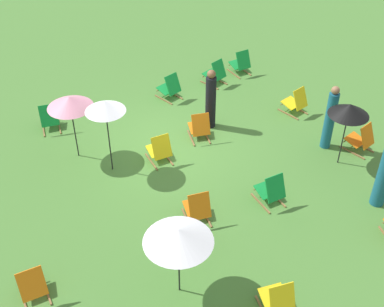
{
  "coord_description": "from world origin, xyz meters",
  "views": [
    {
      "loc": [
        4.83,
        9.86,
        8.03
      ],
      "look_at": [
        0.0,
        1.2,
        0.5
      ],
      "focal_mm": 47.31,
      "sensor_mm": 36.0,
      "label": 1
    }
  ],
  "objects": [
    {
      "name": "deckchair_2",
      "position": [
        0.56,
        0.51,
        0.37
      ],
      "size": [
        0.5,
        0.78,
        0.83
      ],
      "rotation": [
        0.0,
        0.0,
        -0.04
      ],
      "color": "olive",
      "rests_on": "ground"
    },
    {
      "name": "deckchair_7",
      "position": [
        -0.83,
        0.13,
        0.37
      ],
      "size": [
        0.66,
        0.86,
        0.83
      ],
      "rotation": [
        0.0,
        0.0,
        -0.26
      ],
      "color": "olive",
      "rests_on": "ground"
    },
    {
      "name": "deckchair_4",
      "position": [
        -1.1,
        -2.15,
        0.37
      ],
      "size": [
        0.67,
        0.86,
        0.83
      ],
      "rotation": [
        0.0,
        0.0,
        0.28
      ],
      "color": "olive",
      "rests_on": "ground"
    },
    {
      "name": "umbrella_0",
      "position": [
        2.02,
        4.32,
        1.5
      ],
      "size": [
        1.28,
        1.28,
        1.65
      ],
      "color": "black",
      "rests_on": "ground"
    },
    {
      "name": "deckchair_11",
      "position": [
        0.78,
        2.84,
        0.37
      ],
      "size": [
        0.61,
        0.84,
        0.83
      ],
      "rotation": [
        0.0,
        0.0,
        -0.19
      ],
      "color": "olive",
      "rests_on": "ground"
    },
    {
      "name": "person_0",
      "position": [
        -3.14,
        4.38,
        0.85
      ],
      "size": [
        0.45,
        0.45,
        1.81
      ],
      "rotation": [
        0.0,
        0.0,
        0.84
      ],
      "color": "#195972",
      "rests_on": "ground"
    },
    {
      "name": "deckchair_6",
      "position": [
        2.57,
        -2.28,
        0.37
      ],
      "size": [
        0.61,
        0.84,
        0.83
      ],
      "rotation": [
        0.0,
        0.0,
        -0.19
      ],
      "color": "olive",
      "rests_on": "ground"
    },
    {
      "name": "person_1",
      "position": [
        -1.4,
        -0.26,
        0.85
      ],
      "size": [
        0.32,
        0.32,
        1.76
      ],
      "rotation": [
        0.0,
        0.0,
        1.7
      ],
      "color": "black",
      "rests_on": "ground"
    },
    {
      "name": "deckchair_5",
      "position": [
        -0.98,
        3.15,
        0.37
      ],
      "size": [
        0.49,
        0.77,
        0.83
      ],
      "rotation": [
        0.0,
        0.0,
        -0.01
      ],
      "color": "olive",
      "rests_on": "ground"
    },
    {
      "name": "person_2",
      "position": [
        -3.59,
        2.07,
        0.88
      ],
      "size": [
        0.37,
        0.37,
        1.82
      ],
      "rotation": [
        0.0,
        0.0,
        2.59
      ],
      "color": "#195972",
      "rests_on": "ground"
    },
    {
      "name": "umbrella_3",
      "position": [
        -3.41,
        2.78,
        1.6
      ],
      "size": [
        0.99,
        0.99,
        1.75
      ],
      "color": "black",
      "rests_on": "ground"
    },
    {
      "name": "umbrella_1",
      "position": [
        2.31,
        -0.75,
        1.63
      ],
      "size": [
        1.13,
        1.13,
        1.78
      ],
      "color": "black",
      "rests_on": "ground"
    },
    {
      "name": "deckchair_10",
      "position": [
        -3.86,
        -2.45,
        0.37
      ],
      "size": [
        0.49,
        0.77,
        0.83
      ],
      "rotation": [
        0.0,
        0.0,
        0.02
      ],
      "color": "olive",
      "rests_on": "ground"
    },
    {
      "name": "deckchair_12",
      "position": [
        -3.91,
        0.36,
        0.37
      ],
      "size": [
        0.63,
        0.85,
        0.83
      ],
      "rotation": [
        0.0,
        0.0,
        0.22
      ],
      "color": "olive",
      "rests_on": "ground"
    },
    {
      "name": "deckchair_9",
      "position": [
        4.51,
        3.14,
        0.37
      ],
      "size": [
        0.5,
        0.77,
        0.83
      ],
      "rotation": [
        0.0,
        0.0,
        -0.03
      ],
      "color": "olive",
      "rests_on": "ground"
    },
    {
      "name": "deckchair_0",
      "position": [
        -4.23,
        2.66,
        0.37
      ],
      "size": [
        0.64,
        0.85,
        0.83
      ],
      "rotation": [
        0.0,
        0.0,
        0.23
      ],
      "color": "olive",
      "rests_on": "ground"
    },
    {
      "name": "deckchair_13",
      "position": [
        -2.77,
        -2.25,
        0.37
      ],
      "size": [
        0.68,
        0.87,
        0.83
      ],
      "rotation": [
        0.0,
        0.0,
        0.3
      ],
      "color": "olive",
      "rests_on": "ground"
    },
    {
      "name": "umbrella_2",
      "position": [
        1.75,
        0.21,
        1.86
      ],
      "size": [
        0.96,
        0.96,
        2.0
      ],
      "color": "black",
      "rests_on": "ground"
    },
    {
      "name": "deckchair_1",
      "position": [
        0.7,
        5.65,
        0.37
      ],
      "size": [
        0.62,
        0.84,
        0.83
      ],
      "rotation": [
        0.0,
        0.0,
        -0.2
      ],
      "color": "olive",
      "rests_on": "ground"
    },
    {
      "name": "ground_plane",
      "position": [
        0.0,
        0.0,
        0.0
      ],
      "size": [
        40.0,
        40.0,
        0.0
      ],
      "primitive_type": "plane",
      "color": "#477A33"
    }
  ]
}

